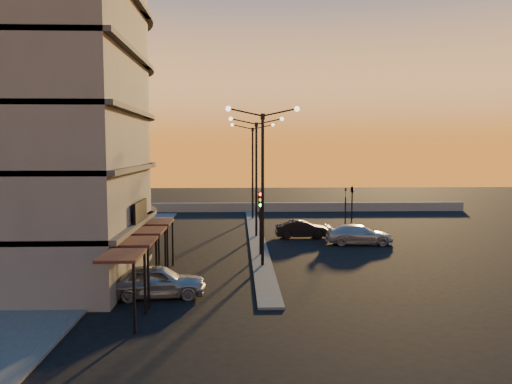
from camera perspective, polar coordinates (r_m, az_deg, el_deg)
The scene contains 14 objects.
ground at distance 30.11m, azimuth 0.75°, elevation -8.54°, with size 120.00×120.00×0.00m, color black.
sidewalk_west at distance 35.15m, azimuth -17.07°, elevation -6.69°, with size 5.00×40.00×0.12m, color #464644.
median at distance 39.88m, azimuth 0.04°, elevation -5.09°, with size 1.20×36.00×0.12m, color #464644.
parapet at distance 55.73m, azimuth 1.49°, elevation -1.74°, with size 44.00×0.50×1.00m, color slate.
building at distance 32.21m, azimuth -25.71°, elevation 13.19°, with size 14.35×17.08×25.00m.
streetlamp_near at distance 29.31m, azimuth 0.76°, elevation 2.15°, with size 4.32×0.32×9.51m.
streetlamp_mid at distance 39.29m, azimuth 0.04°, elevation 2.88°, with size 4.32×0.32×9.51m.
streetlamp_far at distance 49.28m, azimuth -0.39°, elevation 3.31°, with size 4.32×0.32×9.51m.
traffic_light_main at distance 32.41m, azimuth 0.50°, elevation -2.38°, with size 0.28×0.44×4.25m.
signal_east_a at distance 44.55m, azimuth 10.19°, elevation -1.68°, with size 0.13×0.16×3.60m.
signal_east_b at distance 48.65m, azimuth 10.94°, elevation 0.25°, with size 0.42×1.99×3.60m.
car_hatchback at distance 24.48m, azimuth -11.24°, elevation -9.95°, with size 1.84×4.57×1.56m, color #979A9E.
car_sedan at distance 39.59m, azimuth 5.29°, elevation -4.25°, with size 1.47×4.23×1.39m, color black.
car_wagon at distance 37.68m, azimuth 11.71°, elevation -4.78°, with size 2.00×4.93×1.43m, color #B0B4B8.
Camera 1 is at (-1.45, -29.23, 7.06)m, focal length 35.00 mm.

